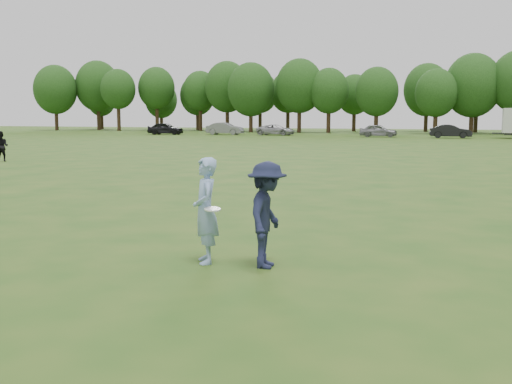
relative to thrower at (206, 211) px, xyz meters
The scene contains 11 objects.
ground 1.83m from the thrower, ahead, with size 200.00×200.00×0.00m, color #234C15.
thrower is the anchor object (origin of this frame).
defender 1.07m from the thrower, ahead, with size 1.12×0.65×1.74m, color #191E39.
player_far_a 25.46m from the thrower, 139.51° to the left, with size 0.79×0.62×1.62m, color black.
car_a 67.02m from the thrower, 118.57° to the left, with size 1.81×4.49×1.53m, color black.
car_b 65.73m from the thrower, 112.13° to the left, with size 1.62×4.66×1.53m, color slate.
car_c 64.01m from the thrower, 106.52° to the left, with size 2.17×4.70×1.31m, color #A1A0A5.
car_e 59.59m from the thrower, 95.26° to the left, with size 1.70×4.22×1.44m, color gray.
car_f 58.93m from the thrower, 87.76° to the left, with size 1.53×4.39×1.45m, color black.
disc_in_play 0.29m from the thrower, 42.14° to the right, with size 0.30×0.30×0.07m.
treeline 77.42m from the thrower, 86.73° to the left, with size 130.35×18.39×11.74m.
Camera 1 is at (2.49, -9.23, 2.47)m, focal length 42.00 mm.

